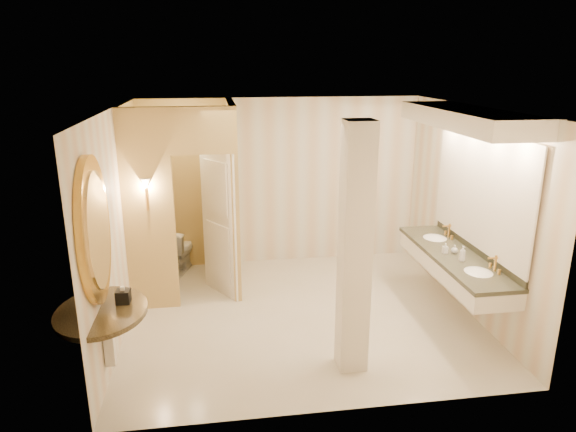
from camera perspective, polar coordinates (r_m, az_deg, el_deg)
name	(u,v)px	position (r m, az deg, el deg)	size (l,w,h in m)	color
floor	(300,314)	(6.97, 1.39, -10.83)	(4.50, 4.50, 0.00)	beige
ceiling	(302,108)	(6.20, 1.57, 11.85)	(4.50, 4.50, 0.00)	silver
wall_back	(280,182)	(8.37, -0.84, 3.80)	(4.50, 0.02, 2.70)	beige
wall_front	(339,282)	(4.62, 5.71, -7.36)	(4.50, 0.02, 2.70)	beige
wall_left	(116,225)	(6.48, -18.53, -1.00)	(0.02, 4.00, 2.70)	beige
wall_right	(469,210)	(7.18, 19.47, 0.61)	(0.02, 4.00, 2.70)	beige
toilet_closet	(210,199)	(7.29, -8.61, 1.92)	(1.50, 1.55, 2.70)	#DEBD74
wall_sconce	(146,185)	(6.74, -15.51, 3.31)	(0.14, 0.14, 0.42)	gold
vanity	(463,196)	(6.72, 18.84, 2.06)	(0.75, 2.46, 2.09)	white
console_shelf	(98,265)	(5.30, -20.38, -5.12)	(1.11, 1.11, 2.01)	black
pillar	(355,251)	(5.37, 7.45, -3.88)	(0.30, 0.30, 2.70)	white
tissue_box	(123,296)	(5.54, -17.84, -8.50)	(0.14, 0.14, 0.14)	black
toilet	(178,250)	(8.37, -12.10, -3.67)	(0.40, 0.70, 0.72)	white
soap_bottle_a	(445,248)	(6.89, 17.08, -3.43)	(0.06, 0.06, 0.13)	beige
soap_bottle_b	(455,249)	(6.92, 18.02, -3.52)	(0.09, 0.09, 0.11)	silver
soap_bottle_c	(463,254)	(6.66, 18.82, -3.98)	(0.07, 0.08, 0.19)	#C6B28C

